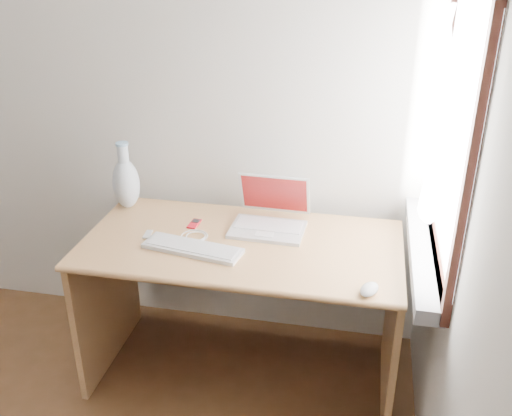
% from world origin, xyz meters
% --- Properties ---
extents(back_wall, '(3.50, 0.04, 2.60)m').
position_xyz_m(back_wall, '(0.00, 1.75, 1.30)').
color(back_wall, silver).
rests_on(back_wall, floor).
extents(window, '(0.11, 0.99, 1.10)m').
position_xyz_m(window, '(1.72, 1.30, 1.28)').
color(window, white).
rests_on(window, right_wall).
extents(desk, '(1.39, 0.69, 0.73)m').
position_xyz_m(desk, '(0.93, 1.40, 0.52)').
color(desk, tan).
rests_on(desk, floor).
extents(laptop, '(0.34, 0.28, 0.22)m').
position_xyz_m(laptop, '(1.03, 1.48, 0.78)').
color(laptop, silver).
rests_on(laptop, desk).
extents(external_keyboard, '(0.44, 0.20, 0.02)m').
position_xyz_m(external_keyboard, '(0.75, 1.20, 0.74)').
color(external_keyboard, white).
rests_on(external_keyboard, desk).
extents(mouse, '(0.10, 0.12, 0.04)m').
position_xyz_m(mouse, '(1.49, 1.02, 0.75)').
color(mouse, silver).
rests_on(mouse, desk).
extents(ipod, '(0.05, 0.10, 0.01)m').
position_xyz_m(ipod, '(0.68, 1.44, 0.74)').
color(ipod, '#B70C1B').
rests_on(ipod, desk).
extents(cable_coil, '(0.12, 0.12, 0.01)m').
position_xyz_m(cable_coil, '(0.72, 1.32, 0.74)').
color(cable_coil, white).
rests_on(cable_coil, desk).
extents(remote, '(0.03, 0.08, 0.01)m').
position_xyz_m(remote, '(0.51, 1.30, 0.74)').
color(remote, white).
rests_on(remote, desk).
extents(vase, '(0.13, 0.13, 0.33)m').
position_xyz_m(vase, '(0.31, 1.55, 0.87)').
color(vase, silver).
rests_on(vase, desk).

